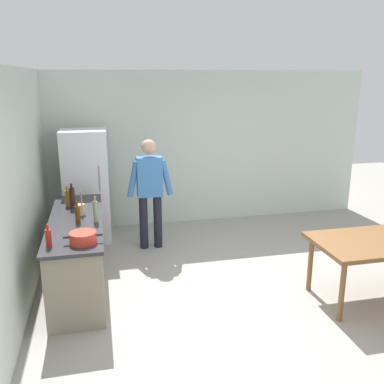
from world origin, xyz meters
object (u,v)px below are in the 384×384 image
(bottle_sauce_red, at_px, (48,238))
(utensil_jar, at_px, (81,209))
(dining_table, at_px, (374,246))
(cooking_pot, at_px, (83,238))
(bottle_vinegar_tall, at_px, (95,211))
(bottle_oil_amber, at_px, (67,198))
(bottle_wine_dark, at_px, (72,198))
(refrigerator, at_px, (86,186))
(person, at_px, (150,187))
(bottle_beer_brown, at_px, (78,214))

(bottle_sauce_red, bearing_deg, utensil_jar, 73.52)
(dining_table, bearing_deg, cooking_pot, 175.03)
(dining_table, bearing_deg, bottle_vinegar_tall, 163.58)
(bottle_oil_amber, distance_m, bottle_wine_dark, 0.12)
(bottle_oil_amber, height_order, bottle_sauce_red, bottle_oil_amber)
(refrigerator, xyz_separation_m, bottle_oil_amber, (-0.22, -1.03, 0.12))
(refrigerator, bearing_deg, bottle_oil_amber, -102.01)
(dining_table, relative_size, bottle_sauce_red, 5.83)
(cooking_pot, bearing_deg, bottle_wine_dark, 97.37)
(bottle_wine_dark, xyz_separation_m, bottle_vinegar_tall, (0.30, -0.64, -0.01))
(person, relative_size, bottle_wine_dark, 5.00)
(bottle_wine_dark, bearing_deg, refrigerator, 82.39)
(utensil_jar, distance_m, bottle_beer_brown, 0.29)
(refrigerator, height_order, bottle_beer_brown, refrigerator)
(bottle_vinegar_tall, bearing_deg, person, 56.62)
(bottle_wine_dark, relative_size, bottle_vinegar_tall, 1.06)
(person, xyz_separation_m, bottle_wine_dark, (-1.10, -0.58, 0.07))
(bottle_sauce_red, relative_size, bottle_vinegar_tall, 0.75)
(bottle_beer_brown, bearing_deg, refrigerator, 87.91)
(person, height_order, bottle_wine_dark, person)
(dining_table, distance_m, bottle_vinegar_tall, 3.31)
(cooking_pot, bearing_deg, person, 63.31)
(refrigerator, relative_size, bottle_wine_dark, 5.29)
(bottle_oil_amber, bearing_deg, dining_table, -25.34)
(cooking_pot, relative_size, bottle_sauce_red, 1.67)
(dining_table, bearing_deg, bottle_oil_amber, 154.66)
(bottle_vinegar_tall, bearing_deg, cooking_pot, -101.70)
(cooking_pot, xyz_separation_m, bottle_vinegar_tall, (0.13, 0.64, 0.08))
(bottle_vinegar_tall, bearing_deg, refrigerator, 94.77)
(person, xyz_separation_m, utensil_jar, (-0.99, -0.90, 0.00))
(bottle_oil_amber, bearing_deg, cooking_pot, -80.37)
(bottle_oil_amber, bearing_deg, bottle_wine_dark, -55.40)
(utensil_jar, height_order, bottle_beer_brown, utensil_jar)
(person, relative_size, bottle_beer_brown, 6.54)
(refrigerator, relative_size, bottle_beer_brown, 6.92)
(cooking_pot, relative_size, bottle_oil_amber, 1.43)
(refrigerator, distance_m, person, 1.10)
(dining_table, bearing_deg, person, 137.59)
(dining_table, height_order, bottle_wine_dark, bottle_wine_dark)
(bottle_oil_amber, bearing_deg, utensil_jar, -66.43)
(person, height_order, utensil_jar, person)
(bottle_wine_dark, distance_m, bottle_sauce_red, 1.31)
(utensil_jar, height_order, bottle_wine_dark, bottle_wine_dark)
(refrigerator, bearing_deg, dining_table, -39.29)
(dining_table, xyz_separation_m, bottle_vinegar_tall, (-3.15, 0.93, 0.36))
(refrigerator, distance_m, bottle_sauce_red, 2.45)
(utensil_jar, relative_size, bottle_oil_amber, 1.14)
(bottle_wine_dark, relative_size, bottle_sauce_red, 1.42)
(dining_table, xyz_separation_m, bottle_oil_amber, (-3.52, 1.67, 0.34))
(dining_table, xyz_separation_m, bottle_beer_brown, (-3.36, 0.96, 0.33))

